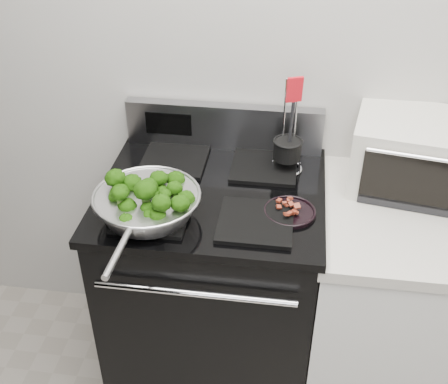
% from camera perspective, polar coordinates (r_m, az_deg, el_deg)
% --- Properties ---
extents(back_wall, '(4.00, 0.02, 2.70)m').
position_cam_1_polar(back_wall, '(2.07, 8.65, 14.11)').
color(back_wall, beige).
rests_on(back_wall, ground).
extents(gas_range, '(0.79, 0.69, 1.13)m').
position_cam_1_polar(gas_range, '(2.27, -1.07, -9.39)').
color(gas_range, black).
rests_on(gas_range, floor).
extents(counter, '(0.62, 0.68, 0.92)m').
position_cam_1_polar(counter, '(2.31, 16.33, -11.21)').
color(counter, white).
rests_on(counter, floor).
extents(skillet, '(0.35, 0.56, 0.08)m').
position_cam_1_polar(skillet, '(1.83, -7.83, -1.13)').
color(skillet, silver).
rests_on(skillet, gas_range).
extents(broccoli_pile, '(0.28, 0.28, 0.10)m').
position_cam_1_polar(broccoli_pile, '(1.82, -7.86, -0.58)').
color(broccoli_pile, black).
rests_on(broccoli_pile, skillet).
extents(bacon_plate, '(0.17, 0.17, 0.04)m').
position_cam_1_polar(bacon_plate, '(1.86, 6.70, -1.75)').
color(bacon_plate, black).
rests_on(bacon_plate, gas_range).
extents(utensil_holder, '(0.12, 0.12, 0.37)m').
position_cam_1_polar(utensil_holder, '(2.06, 6.42, 3.83)').
color(utensil_holder, silver).
rests_on(utensil_holder, gas_range).
extents(toaster_oven, '(0.50, 0.41, 0.26)m').
position_cam_1_polar(toaster_oven, '(2.10, 19.13, 3.62)').
color(toaster_oven, silver).
rests_on(toaster_oven, counter).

